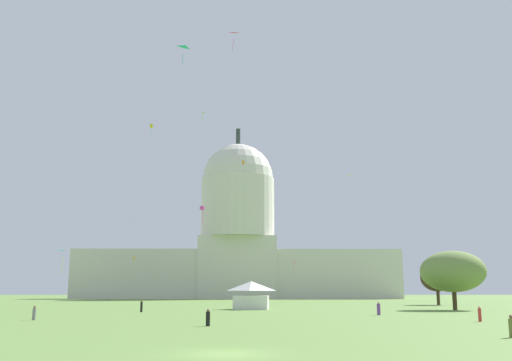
{
  "coord_description": "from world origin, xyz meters",
  "views": [
    {
      "loc": [
        0.9,
        -30.47,
        3.18
      ],
      "look_at": [
        3.44,
        92.75,
        26.86
      ],
      "focal_mm": 40.22,
      "sensor_mm": 36.0,
      "label": 1
    }
  ],
  "objects_px": {
    "person_black_edge_east": "(208,318)",
    "person_purple_near_tree_west": "(379,309)",
    "capitol_building": "(238,238)",
    "kite_pink_low": "(294,265)",
    "kite_orange_high": "(243,162)",
    "person_black_near_tree_east": "(141,306)",
    "person_grey_back_left": "(34,313)",
    "event_tent": "(251,295)",
    "person_red_front_left": "(480,314)",
    "kite_white_mid": "(349,175)",
    "kite_cyan_low": "(63,253)",
    "kite_yellow_high": "(151,126)",
    "tree_east_mid": "(437,278)",
    "kite_red_high": "(234,35)",
    "person_olive_near_tent": "(512,327)",
    "kite_lime_high": "(201,115)",
    "kite_magenta_mid": "(202,208)",
    "kite_turquoise_high": "(186,48)",
    "tree_east_near": "(453,271)",
    "kite_gold_low": "(134,259)"
  },
  "relations": [
    {
      "from": "tree_east_mid",
      "to": "kite_yellow_high",
      "type": "xyz_separation_m",
      "value": [
        -71.6,
        39.38,
        46.34
      ]
    },
    {
      "from": "capitol_building",
      "to": "person_black_near_tree_east",
      "type": "height_order",
      "value": "capitol_building"
    },
    {
      "from": "capitol_building",
      "to": "kite_yellow_high",
      "type": "relative_size",
      "value": 36.98
    },
    {
      "from": "person_black_edge_east",
      "to": "kite_orange_high",
      "type": "relative_size",
      "value": 1.08
    },
    {
      "from": "kite_orange_high",
      "to": "kite_cyan_low",
      "type": "xyz_separation_m",
      "value": [
        -33.82,
        -76.14,
        -34.82
      ]
    },
    {
      "from": "kite_orange_high",
      "to": "kite_red_high",
      "type": "xyz_separation_m",
      "value": [
        -1.89,
        -74.53,
        10.39
      ]
    },
    {
      "from": "event_tent",
      "to": "kite_yellow_high",
      "type": "bearing_deg",
      "value": 119.02
    },
    {
      "from": "person_black_edge_east",
      "to": "person_purple_near_tree_west",
      "type": "height_order",
      "value": "person_purple_near_tree_west"
    },
    {
      "from": "person_black_near_tree_east",
      "to": "kite_lime_high",
      "type": "bearing_deg",
      "value": -156.95
    },
    {
      "from": "kite_white_mid",
      "to": "kite_orange_high",
      "type": "height_order",
      "value": "kite_orange_high"
    },
    {
      "from": "capitol_building",
      "to": "kite_pink_low",
      "type": "distance_m",
      "value": 86.56
    },
    {
      "from": "kite_white_mid",
      "to": "capitol_building",
      "type": "bearing_deg",
      "value": 10.69
    },
    {
      "from": "person_red_front_left",
      "to": "person_olive_near_tent",
      "type": "xyz_separation_m",
      "value": [
        -6.06,
        -20.28,
        -0.05
      ]
    },
    {
      "from": "event_tent",
      "to": "kite_red_high",
      "type": "height_order",
      "value": "kite_red_high"
    },
    {
      "from": "person_black_near_tree_east",
      "to": "kite_turquoise_high",
      "type": "bearing_deg",
      "value": 50.35
    },
    {
      "from": "person_purple_near_tree_west",
      "to": "tree_east_near",
      "type": "bearing_deg",
      "value": 120.25
    },
    {
      "from": "tree_east_near",
      "to": "kite_turquoise_high",
      "type": "xyz_separation_m",
      "value": [
        -42.85,
        -23.36,
        28.96
      ]
    },
    {
      "from": "kite_yellow_high",
      "to": "tree_east_mid",
      "type": "bearing_deg",
      "value": 142.09
    },
    {
      "from": "event_tent",
      "to": "person_purple_near_tree_west",
      "type": "height_order",
      "value": "event_tent"
    },
    {
      "from": "person_purple_near_tree_west",
      "to": "person_red_front_left",
      "type": "bearing_deg",
      "value": 4.66
    },
    {
      "from": "event_tent",
      "to": "tree_east_near",
      "type": "height_order",
      "value": "tree_east_near"
    },
    {
      "from": "kite_red_high",
      "to": "kite_pink_low",
      "type": "bearing_deg",
      "value": 63.23
    },
    {
      "from": "kite_white_mid",
      "to": "kite_cyan_low",
      "type": "relative_size",
      "value": 0.22
    },
    {
      "from": "person_purple_near_tree_west",
      "to": "person_black_edge_east",
      "type": "bearing_deg",
      "value": -60.49
    },
    {
      "from": "kite_orange_high",
      "to": "kite_cyan_low",
      "type": "relative_size",
      "value": 0.32
    },
    {
      "from": "kite_orange_high",
      "to": "person_black_near_tree_east",
      "type": "bearing_deg",
      "value": 117.38
    },
    {
      "from": "person_purple_near_tree_west",
      "to": "person_grey_back_left",
      "type": "bearing_deg",
      "value": -92.03
    },
    {
      "from": "kite_magenta_mid",
      "to": "kite_red_high",
      "type": "relative_size",
      "value": 0.9
    },
    {
      "from": "tree_east_mid",
      "to": "kite_orange_high",
      "type": "height_order",
      "value": "kite_orange_high"
    },
    {
      "from": "kite_lime_high",
      "to": "kite_orange_high",
      "type": "bearing_deg",
      "value": 146.16
    },
    {
      "from": "person_grey_back_left",
      "to": "kite_lime_high",
      "type": "height_order",
      "value": "kite_lime_high"
    },
    {
      "from": "person_black_edge_east",
      "to": "kite_turquoise_high",
      "type": "bearing_deg",
      "value": -63.65
    },
    {
      "from": "person_red_front_left",
      "to": "person_grey_back_left",
      "type": "height_order",
      "value": "person_red_front_left"
    },
    {
      "from": "tree_east_mid",
      "to": "kite_cyan_low",
      "type": "relative_size",
      "value": 2.33
    },
    {
      "from": "event_tent",
      "to": "person_black_near_tree_east",
      "type": "relative_size",
      "value": 3.68
    },
    {
      "from": "person_black_edge_east",
      "to": "person_red_front_left",
      "type": "height_order",
      "value": "person_red_front_left"
    },
    {
      "from": "person_olive_near_tent",
      "to": "kite_orange_high",
      "type": "relative_size",
      "value": 1.08
    },
    {
      "from": "person_black_edge_east",
      "to": "kite_red_high",
      "type": "bearing_deg",
      "value": -78.52
    },
    {
      "from": "person_olive_near_tent",
      "to": "kite_cyan_low",
      "type": "bearing_deg",
      "value": 166.03
    },
    {
      "from": "kite_pink_low",
      "to": "kite_lime_high",
      "type": "bearing_deg",
      "value": -50.04
    },
    {
      "from": "person_black_near_tree_east",
      "to": "kite_white_mid",
      "type": "xyz_separation_m",
      "value": [
        44.34,
        66.6,
        33.78
      ]
    },
    {
      "from": "tree_east_mid",
      "to": "kite_turquoise_high",
      "type": "xyz_separation_m",
      "value": [
        -51.22,
        -56.46,
        29.3
      ]
    },
    {
      "from": "kite_red_high",
      "to": "person_black_near_tree_east",
      "type": "bearing_deg",
      "value": -122.19
    },
    {
      "from": "person_purple_near_tree_west",
      "to": "kite_cyan_low",
      "type": "xyz_separation_m",
      "value": [
        -51.89,
        32.86,
        9.33
      ]
    },
    {
      "from": "event_tent",
      "to": "person_grey_back_left",
      "type": "distance_m",
      "value": 43.06
    },
    {
      "from": "kite_magenta_mid",
      "to": "kite_cyan_low",
      "type": "xyz_separation_m",
      "value": [
        -25.46,
        -8.73,
        -9.83
      ]
    },
    {
      "from": "kite_yellow_high",
      "to": "kite_gold_low",
      "type": "xyz_separation_m",
      "value": [
        -8.02,
        23.11,
        -38.91
      ]
    },
    {
      "from": "person_black_near_tree_east",
      "to": "kite_white_mid",
      "type": "bearing_deg",
      "value": 171.14
    },
    {
      "from": "kite_turquoise_high",
      "to": "tree_east_mid",
      "type": "bearing_deg",
      "value": 14.47
    },
    {
      "from": "tree_east_near",
      "to": "kite_orange_high",
      "type": "distance_m",
      "value": 103.69
    }
  ]
}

